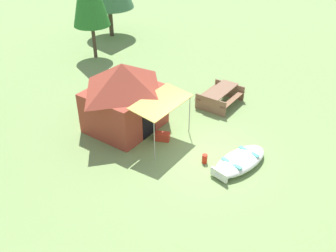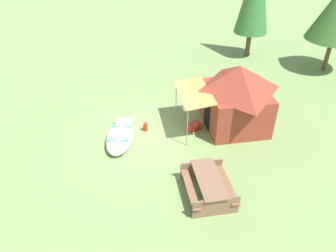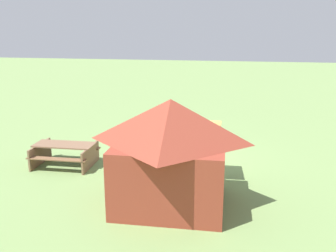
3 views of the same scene
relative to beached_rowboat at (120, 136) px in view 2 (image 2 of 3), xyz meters
name	(u,v)px [view 2 (image 2 of 3)]	position (x,y,z in m)	size (l,w,h in m)	color
ground_plane	(155,135)	(-0.16, 1.43, -0.21)	(80.00, 80.00, 0.00)	#749252
beached_rowboat	(120,136)	(0.00, 0.00, 0.00)	(2.59, 1.49, 0.41)	silver
canvas_cabin_tent	(236,96)	(-0.49, 4.91, 1.23)	(3.00, 3.81, 2.78)	#933828
picnic_table	(208,184)	(3.46, 2.80, 0.26)	(2.01, 1.54, 0.74)	brown
cooler_box	(194,126)	(-0.35, 3.15, -0.05)	(0.57, 0.30, 0.32)	#B23420
fuel_can	(145,127)	(-0.58, 1.08, -0.04)	(0.19, 0.19, 0.35)	red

